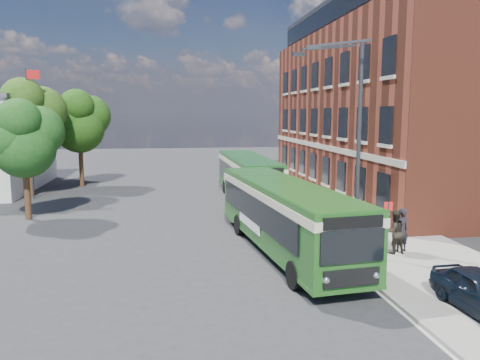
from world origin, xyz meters
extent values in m
plane|color=#2C2B2E|center=(0.00, 0.00, 0.00)|extent=(120.00, 120.00, 0.00)
cube|color=gray|center=(7.00, 8.00, 0.07)|extent=(6.00, 48.00, 0.15)
cube|color=beige|center=(3.95, 8.00, 0.01)|extent=(0.12, 48.00, 0.01)
cube|color=brown|center=(14.00, 12.00, 6.00)|extent=(12.00, 26.00, 12.00)
cube|color=#BCB59F|center=(7.96, 12.00, 3.60)|extent=(0.12, 26.00, 0.35)
cube|color=black|center=(14.00, 12.00, 13.10)|extent=(10.80, 24.80, 2.20)
cube|color=black|center=(8.57, 12.00, 13.10)|extent=(0.08, 24.00, 1.40)
cylinder|color=#36383B|center=(-12.50, 13.00, 4.50)|extent=(0.10, 0.10, 9.00)
cube|color=red|center=(-12.05, 13.00, 8.60)|extent=(0.90, 0.02, 0.60)
cylinder|color=#36383B|center=(5.20, -2.00, 0.15)|extent=(0.44, 0.44, 0.30)
cylinder|color=#36383B|center=(5.20, -2.00, 4.50)|extent=(0.18, 0.18, 9.00)
cube|color=#36383B|center=(3.96, -2.60, 8.80)|extent=(2.58, 0.46, 0.37)
cube|color=#36383B|center=(3.96, -1.40, 8.80)|extent=(2.58, 0.46, 0.37)
cube|color=#36383B|center=(2.73, -3.08, 8.55)|extent=(0.55, 0.22, 0.16)
cube|color=#36383B|center=(2.73, -0.92, 8.55)|extent=(0.55, 0.22, 0.16)
cylinder|color=#36383B|center=(5.60, -4.20, 1.25)|extent=(0.08, 0.08, 2.50)
cube|color=red|center=(5.60, -4.20, 2.35)|extent=(0.35, 0.04, 0.35)
cube|color=#1E531A|center=(1.93, -1.96, 1.77)|extent=(3.79, 12.34, 2.45)
cube|color=#1E531A|center=(1.93, -1.96, 0.50)|extent=(3.84, 12.38, 0.14)
cube|color=black|center=(0.62, -1.80, 1.90)|extent=(1.19, 10.29, 1.10)
cube|color=black|center=(3.17, -1.53, 1.90)|extent=(1.19, 10.29, 1.10)
cube|color=beige|center=(1.93, -1.96, 2.60)|extent=(3.86, 12.40, 0.32)
cube|color=#1E531A|center=(1.93, -1.96, 2.96)|extent=(3.68, 12.23, 0.12)
cube|color=black|center=(2.59, -8.03, 1.95)|extent=(2.15, 0.31, 1.05)
cube|color=black|center=(2.59, -8.04, 2.70)|extent=(2.00, 0.29, 0.38)
cube|color=black|center=(2.59, -8.04, 0.95)|extent=(1.90, 0.28, 0.55)
sphere|color=silver|center=(1.74, -8.11, 0.95)|extent=(0.26, 0.26, 0.26)
sphere|color=silver|center=(3.43, -7.92, 0.95)|extent=(0.26, 0.26, 0.26)
cube|color=black|center=(1.27, 4.10, 2.00)|extent=(2.00, 0.29, 0.90)
cube|color=white|center=(0.54, -1.11, 1.15)|extent=(0.38, 3.19, 0.45)
cylinder|color=black|center=(1.23, -6.33, 0.50)|extent=(0.39, 1.02, 1.00)
cylinder|color=black|center=(3.55, -6.08, 0.50)|extent=(0.39, 1.02, 1.00)
cylinder|color=black|center=(0.41, 1.16, 0.50)|extent=(0.39, 1.02, 1.00)
cylinder|color=black|center=(2.74, 1.41, 0.50)|extent=(0.39, 1.02, 1.00)
cube|color=#194F1D|center=(2.40, 10.43, 1.77)|extent=(2.79, 11.44, 2.45)
cube|color=#194F1D|center=(2.40, 10.43, 0.50)|extent=(2.83, 11.48, 0.14)
cube|color=black|center=(1.12, 10.69, 1.90)|extent=(0.32, 9.58, 1.10)
cube|color=black|center=(3.68, 10.76, 1.90)|extent=(0.32, 9.58, 1.10)
cube|color=#F6EDCA|center=(2.40, 10.43, 2.60)|extent=(2.85, 11.51, 0.32)
cube|color=#194F1D|center=(2.40, 10.43, 2.96)|extent=(2.69, 11.34, 0.12)
cube|color=black|center=(2.55, 4.71, 1.95)|extent=(2.15, 0.13, 1.05)
cube|color=black|center=(2.55, 4.70, 2.70)|extent=(2.00, 0.13, 0.38)
cube|color=black|center=(2.55, 4.70, 0.95)|extent=(1.90, 0.13, 0.55)
sphere|color=silver|center=(1.70, 4.69, 0.95)|extent=(0.26, 0.26, 0.26)
sphere|color=silver|center=(3.40, 4.74, 0.95)|extent=(0.26, 0.26, 0.26)
cube|color=black|center=(2.26, 16.15, 2.00)|extent=(2.00, 0.13, 0.90)
cube|color=white|center=(1.09, 11.39, 1.15)|extent=(0.12, 3.20, 0.45)
cylinder|color=black|center=(1.33, 6.51, 0.50)|extent=(0.31, 1.01, 1.00)
cylinder|color=black|center=(3.67, 6.57, 0.50)|extent=(0.31, 1.01, 1.00)
cylinder|color=black|center=(1.16, 13.29, 0.50)|extent=(0.31, 1.01, 1.00)
cylinder|color=black|center=(3.50, 13.35, 0.50)|extent=(0.31, 1.01, 1.00)
imported|color=black|center=(6.75, -3.15, 1.09)|extent=(0.76, 0.56, 1.89)
imported|color=black|center=(6.34, -3.37, 1.07)|extent=(0.93, 0.74, 1.85)
cylinder|color=#3B2515|center=(-10.96, 6.33, 1.46)|extent=(0.36, 0.36, 2.91)
sphere|color=#1B4616|center=(-10.96, 6.33, 4.11)|extent=(3.44, 3.44, 3.44)
sphere|color=#1B4616|center=(-10.30, 6.86, 4.97)|extent=(2.91, 2.91, 2.91)
sphere|color=#1B4616|center=(-11.56, 5.87, 4.64)|extent=(2.65, 2.65, 2.65)
sphere|color=#1B4616|center=(-10.96, 5.67, 5.63)|extent=(2.38, 2.38, 2.38)
cylinder|color=#3B2515|center=(-12.96, 14.30, 1.81)|extent=(0.36, 0.36, 3.61)
sphere|color=#2A4A14|center=(-12.96, 14.30, 5.09)|extent=(4.27, 4.27, 4.27)
sphere|color=#2A4A14|center=(-12.14, 14.95, 6.15)|extent=(3.61, 3.61, 3.61)
sphere|color=#2A4A14|center=(-13.70, 13.72, 5.74)|extent=(3.28, 3.28, 3.28)
sphere|color=#2A4A14|center=(-12.96, 13.48, 6.98)|extent=(2.95, 2.95, 2.95)
cylinder|color=#3B2515|center=(-10.17, 18.53, 1.69)|extent=(0.36, 0.36, 3.38)
sphere|color=#1C420F|center=(-10.17, 18.53, 4.76)|extent=(3.99, 3.99, 3.99)
sphere|color=#1C420F|center=(-9.40, 19.14, 5.76)|extent=(3.38, 3.38, 3.38)
sphere|color=#1C420F|center=(-10.86, 17.99, 5.38)|extent=(3.07, 3.07, 3.07)
sphere|color=#1C420F|center=(-10.17, 17.76, 6.53)|extent=(2.76, 2.76, 2.76)
camera|label=1|loc=(-2.89, -21.27, 6.01)|focal=35.00mm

